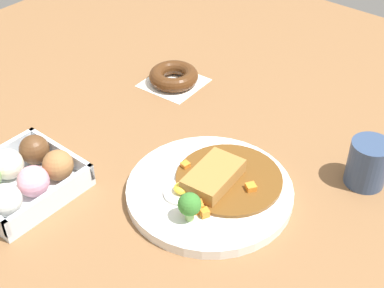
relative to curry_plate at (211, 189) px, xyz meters
The scene contains 5 objects.
ground_plane 0.08m from the curry_plate, 83.96° to the left, with size 1.60×1.60×0.00m, color brown.
curry_plate is the anchor object (origin of this frame).
donut_box 0.31m from the curry_plate, 127.37° to the left, with size 0.17×0.16×0.06m.
chocolate_ring_donut 0.35m from the curry_plate, 51.26° to the left, with size 0.13×0.13×0.03m.
coffee_mug 0.26m from the curry_plate, 42.84° to the right, with size 0.07×0.07×0.08m, color #33476B.
Camera 1 is at (-0.54, -0.47, 0.63)m, focal length 51.85 mm.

